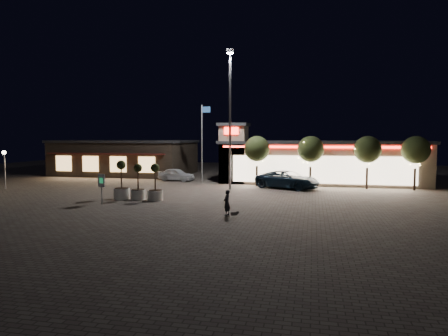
% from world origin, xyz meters
% --- Properties ---
extents(ground, '(90.00, 90.00, 0.00)m').
position_xyz_m(ground, '(0.00, 0.00, 0.00)').
color(ground, '#6B6256').
rests_on(ground, ground).
extents(retail_building, '(20.40, 8.40, 6.10)m').
position_xyz_m(retail_building, '(9.51, 15.82, 2.21)').
color(retail_building, gray).
rests_on(retail_building, ground).
extents(restaurant_building, '(16.40, 11.00, 4.30)m').
position_xyz_m(restaurant_building, '(-14.00, 19.97, 2.16)').
color(restaurant_building, '#382D23').
rests_on(restaurant_building, ground).
extents(floodlight_pole, '(0.60, 0.40, 12.38)m').
position_xyz_m(floodlight_pole, '(2.00, 8.00, 7.02)').
color(floodlight_pole, gray).
rests_on(floodlight_pole, ground).
extents(flagpole, '(0.95, 0.10, 8.00)m').
position_xyz_m(flagpole, '(-1.90, 13.00, 4.74)').
color(flagpole, white).
rests_on(flagpole, ground).
extents(lamp_post_west, '(0.36, 0.36, 3.48)m').
position_xyz_m(lamp_post_west, '(-18.00, 4.00, 2.46)').
color(lamp_post_west, gray).
rests_on(lamp_post_west, ground).
extents(string_tree_a, '(2.42, 2.42, 4.79)m').
position_xyz_m(string_tree_a, '(4.00, 11.00, 3.56)').
color(string_tree_a, '#332319').
rests_on(string_tree_a, ground).
extents(string_tree_b, '(2.42, 2.42, 4.79)m').
position_xyz_m(string_tree_b, '(9.00, 11.00, 3.56)').
color(string_tree_b, '#332319').
rests_on(string_tree_b, ground).
extents(string_tree_c, '(2.42, 2.42, 4.79)m').
position_xyz_m(string_tree_c, '(14.00, 11.00, 3.56)').
color(string_tree_c, '#332319').
rests_on(string_tree_c, ground).
extents(string_tree_d, '(2.42, 2.42, 4.79)m').
position_xyz_m(string_tree_d, '(18.00, 11.00, 3.56)').
color(string_tree_d, '#332319').
rests_on(string_tree_d, ground).
extents(pickup_truck, '(6.44, 4.88, 1.62)m').
position_xyz_m(pickup_truck, '(6.99, 9.79, 0.81)').
color(pickup_truck, black).
rests_on(pickup_truck, ground).
extents(white_sedan, '(4.19, 2.26, 1.35)m').
position_xyz_m(white_sedan, '(-5.14, 13.87, 0.68)').
color(white_sedan, white).
rests_on(white_sedan, ground).
extents(pedestrian, '(0.49, 0.63, 1.53)m').
position_xyz_m(pedestrian, '(4.24, -3.70, 0.76)').
color(pedestrian, black).
rests_on(pedestrian, ground).
extents(dog, '(0.48, 0.31, 0.26)m').
position_xyz_m(dog, '(4.86, -4.26, 0.26)').
color(dog, '#59514C').
rests_on(dog, ground).
extents(planter_left, '(1.19, 1.19, 2.93)m').
position_xyz_m(planter_left, '(-4.88, 0.78, 0.91)').
color(planter_left, silver).
rests_on(planter_left, ground).
extents(planter_mid, '(1.09, 1.09, 2.69)m').
position_xyz_m(planter_mid, '(-3.55, 0.82, 0.83)').
color(planter_mid, silver).
rests_on(planter_mid, ground).
extents(planter_right, '(1.12, 1.12, 2.75)m').
position_xyz_m(planter_right, '(-2.10, 0.63, 0.85)').
color(planter_right, silver).
rests_on(planter_right, ground).
extents(valet_sign, '(0.67, 0.34, 2.13)m').
position_xyz_m(valet_sign, '(-5.08, -1.77, 1.49)').
color(valet_sign, gray).
rests_on(valet_sign, ground).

